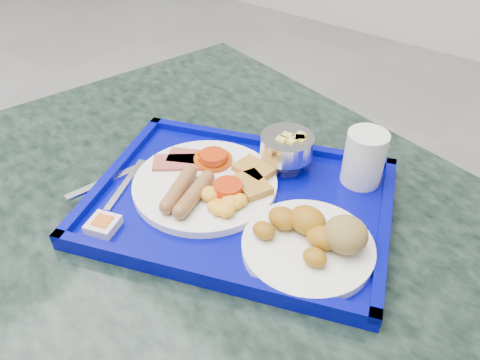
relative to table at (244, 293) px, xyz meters
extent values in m
cylinder|color=slate|center=(0.00, 0.00, -0.18)|extent=(0.11, 0.11, 0.65)
cube|color=black|center=(0.00, 0.00, 0.17)|extent=(1.30, 1.03, 0.04)
cube|color=#03058E|center=(-0.02, 0.02, 0.19)|extent=(0.55, 0.47, 0.02)
cube|color=#03058E|center=(-0.08, 0.17, 0.21)|extent=(0.44, 0.17, 0.01)
cube|color=#03058E|center=(0.03, -0.13, 0.21)|extent=(0.44, 0.17, 0.01)
cube|color=#03058E|center=(0.19, 0.09, 0.21)|extent=(0.13, 0.32, 0.01)
cube|color=#03058E|center=(-0.23, -0.06, 0.21)|extent=(0.13, 0.32, 0.01)
cylinder|color=white|center=(-0.09, 0.01, 0.21)|extent=(0.23, 0.23, 0.01)
cube|color=#CB5951|center=(-0.14, 0.04, 0.22)|extent=(0.09, 0.07, 0.01)
cube|color=#CB5951|center=(-0.15, 0.01, 0.22)|extent=(0.09, 0.08, 0.01)
cylinder|color=#C14608|center=(-0.11, 0.06, 0.22)|extent=(0.07, 0.07, 0.01)
sphere|color=#C14608|center=(-0.12, 0.06, 0.22)|extent=(0.01, 0.01, 0.01)
sphere|color=#C14608|center=(-0.12, 0.07, 0.22)|extent=(0.01, 0.01, 0.01)
sphere|color=#C14608|center=(-0.09, 0.07, 0.22)|extent=(0.01, 0.01, 0.01)
sphere|color=#C14608|center=(-0.11, 0.04, 0.22)|extent=(0.01, 0.01, 0.01)
sphere|color=#C14608|center=(-0.09, 0.07, 0.22)|extent=(0.01, 0.01, 0.01)
sphere|color=#C14608|center=(-0.11, 0.07, 0.22)|extent=(0.01, 0.01, 0.01)
sphere|color=#C14608|center=(-0.12, 0.04, 0.22)|extent=(0.01, 0.01, 0.01)
sphere|color=#C14608|center=(-0.10, 0.04, 0.22)|extent=(0.01, 0.01, 0.01)
sphere|color=#C14608|center=(-0.12, 0.05, 0.22)|extent=(0.01, 0.01, 0.01)
sphere|color=#C14608|center=(-0.11, 0.06, 0.22)|extent=(0.01, 0.01, 0.01)
sphere|color=#C14608|center=(-0.12, 0.06, 0.22)|extent=(0.01, 0.01, 0.01)
sphere|color=#C14608|center=(-0.13, 0.05, 0.22)|extent=(0.01, 0.01, 0.01)
sphere|color=#C14608|center=(-0.12, 0.07, 0.22)|extent=(0.01, 0.01, 0.01)
sphere|color=#C14608|center=(-0.13, 0.05, 0.22)|extent=(0.01, 0.01, 0.01)
cube|color=#B77C2D|center=(-0.04, 0.07, 0.22)|extent=(0.07, 0.05, 0.01)
cube|color=#B77C2D|center=(-0.02, 0.04, 0.22)|extent=(0.07, 0.07, 0.01)
cylinder|color=brown|center=(-0.10, -0.04, 0.22)|extent=(0.05, 0.09, 0.02)
cylinder|color=brown|center=(-0.07, -0.04, 0.22)|extent=(0.04, 0.09, 0.02)
ellipsoid|color=#FAAD2A|center=(-0.05, -0.02, 0.22)|extent=(0.02, 0.02, 0.01)
ellipsoid|color=#FAAD2A|center=(-0.01, -0.03, 0.22)|extent=(0.03, 0.03, 0.02)
ellipsoid|color=#FAAD2A|center=(-0.01, 0.00, 0.22)|extent=(0.03, 0.03, 0.02)
ellipsoid|color=#FAAD2A|center=(-0.03, -0.01, 0.22)|extent=(0.02, 0.02, 0.02)
ellipsoid|color=#FAAD2A|center=(-0.05, -0.02, 0.22)|extent=(0.03, 0.03, 0.02)
ellipsoid|color=#FAAD2A|center=(-0.01, -0.02, 0.22)|extent=(0.03, 0.03, 0.02)
ellipsoid|color=#FAAD2A|center=(-0.03, 0.02, 0.22)|extent=(0.02, 0.02, 0.01)
ellipsoid|color=#FAAD2A|center=(-0.01, -0.01, 0.22)|extent=(0.02, 0.02, 0.02)
ellipsoid|color=#FAAD2A|center=(-0.03, -0.03, 0.22)|extent=(0.02, 0.02, 0.01)
ellipsoid|color=#FAAD2A|center=(-0.02, -0.04, 0.22)|extent=(0.02, 0.02, 0.02)
ellipsoid|color=#FAAD2A|center=(-0.03, -0.04, 0.22)|extent=(0.02, 0.02, 0.01)
cylinder|color=#A92004|center=(-0.10, 0.05, 0.23)|extent=(0.04, 0.04, 0.01)
cylinder|color=#A92004|center=(-0.03, 0.00, 0.23)|extent=(0.04, 0.04, 0.01)
cylinder|color=white|center=(0.12, -0.01, 0.21)|extent=(0.18, 0.18, 0.01)
ellipsoid|color=#AA6E14|center=(0.14, -0.04, 0.22)|extent=(0.03, 0.03, 0.02)
ellipsoid|color=#AA6E14|center=(0.13, 0.00, 0.23)|extent=(0.04, 0.04, 0.03)
ellipsoid|color=#AA6E14|center=(0.10, 0.01, 0.23)|extent=(0.05, 0.05, 0.04)
ellipsoid|color=#AA6E14|center=(0.07, 0.00, 0.23)|extent=(0.04, 0.04, 0.03)
ellipsoid|color=#AA6E14|center=(0.06, -0.04, 0.22)|extent=(0.03, 0.03, 0.02)
ellipsoid|color=olive|center=(0.16, 0.01, 0.24)|extent=(0.06, 0.06, 0.05)
cylinder|color=silver|center=(-0.01, 0.14, 0.20)|extent=(0.06, 0.06, 0.01)
cylinder|color=silver|center=(-0.01, 0.14, 0.21)|extent=(0.02, 0.02, 0.02)
cylinder|color=silver|center=(-0.01, 0.14, 0.24)|extent=(0.09, 0.09, 0.04)
cube|color=#F1DF5B|center=(0.00, 0.15, 0.26)|extent=(0.02, 0.02, 0.01)
cube|color=#F1DF5B|center=(0.00, 0.13, 0.26)|extent=(0.02, 0.02, 0.01)
cube|color=#F1DF5B|center=(-0.02, 0.12, 0.26)|extent=(0.02, 0.02, 0.01)
cube|color=#F1DF5B|center=(-0.02, 0.14, 0.26)|extent=(0.02, 0.02, 0.01)
cube|color=#F1DF5B|center=(0.01, 0.15, 0.26)|extent=(0.02, 0.02, 0.01)
cube|color=#F1DF5B|center=(0.01, 0.14, 0.26)|extent=(0.02, 0.02, 0.01)
cylinder|color=white|center=(0.11, 0.18, 0.25)|extent=(0.07, 0.07, 0.09)
cylinder|color=orange|center=(0.11, 0.18, 0.29)|extent=(0.06, 0.06, 0.01)
cube|color=silver|center=(-0.19, -0.07, 0.20)|extent=(0.06, 0.13, 0.00)
ellipsoid|color=silver|center=(-0.16, 0.01, 0.21)|extent=(0.04, 0.05, 0.01)
cube|color=silver|center=(-0.22, -0.06, 0.20)|extent=(0.06, 0.19, 0.00)
cube|color=white|center=(-0.14, -0.16, 0.21)|extent=(0.05, 0.05, 0.01)
cube|color=orange|center=(-0.14, -0.16, 0.22)|extent=(0.03, 0.03, 0.00)
camera|label=1|loc=(0.32, -0.42, 0.69)|focal=35.00mm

